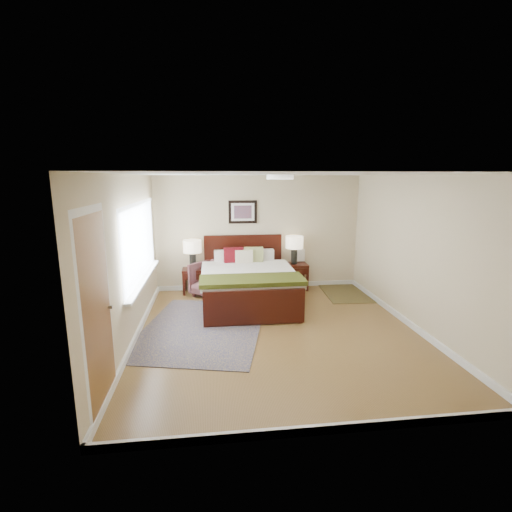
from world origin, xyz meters
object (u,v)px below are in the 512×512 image
object	(u,v)px
lamp_left	(192,248)
lamp_right	(294,244)
rug_persian	(202,328)
nightstand_right	(294,273)
bed	(248,277)
armchair	(214,279)
nightstand_left	(193,274)

from	to	relation	value
lamp_left	lamp_right	size ratio (longest dim) A/B	1.00
rug_persian	nightstand_right	bearing A→B (deg)	57.82
bed	nightstand_right	xyz separation A→B (m)	(1.11, 0.85, -0.19)
lamp_right	armchair	size ratio (longest dim) A/B	0.77
bed	nightstand_right	world-z (taller)	bed
lamp_left	nightstand_left	bearing A→B (deg)	-90.00
bed	lamp_left	bearing A→B (deg)	141.70
nightstand_left	lamp_right	world-z (taller)	lamp_right
nightstand_left	armchair	world-z (taller)	armchair
lamp_right	nightstand_left	bearing A→B (deg)	-179.49
lamp_left	rug_persian	xyz separation A→B (m)	(0.22, -2.00, -0.97)
lamp_right	nightstand_right	bearing A→B (deg)	-90.00
nightstand_left	lamp_right	size ratio (longest dim) A/B	0.88
bed	nightstand_right	distance (m)	1.41
armchair	rug_persian	bearing A→B (deg)	-56.41
lamp_right	armchair	xyz separation A→B (m)	(-1.78, -0.27, -0.66)
lamp_right	armchair	world-z (taller)	lamp_right
lamp_right	bed	bearing A→B (deg)	-142.11
bed	armchair	world-z (taller)	bed
nightstand_left	lamp_left	size ratio (longest dim) A/B	0.88
nightstand_right	lamp_left	world-z (taller)	lamp_left
nightstand_left	lamp_right	distance (m)	2.29
bed	lamp_left	xyz separation A→B (m)	(-1.10, 0.87, 0.42)
armchair	nightstand_left	bearing A→B (deg)	-169.38
bed	lamp_right	xyz separation A→B (m)	(1.11, 0.87, 0.47)
nightstand_right	armchair	xyz separation A→B (m)	(-1.78, -0.26, -0.00)
nightstand_left	rug_persian	world-z (taller)	nightstand_left
nightstand_right	armchair	bearing A→B (deg)	-171.80
lamp_right	rug_persian	size ratio (longest dim) A/B	0.23
lamp_left	armchair	size ratio (longest dim) A/B	0.77
nightstand_left	lamp_left	distance (m)	0.56
bed	lamp_right	world-z (taller)	bed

